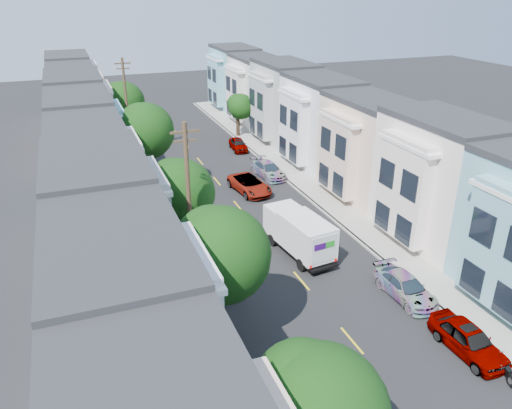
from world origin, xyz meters
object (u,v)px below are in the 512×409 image
(lead_sedan, at_px, (250,185))
(parked_right_b, at_px, (405,287))
(motorcycle, at_px, (503,368))
(tree_c, at_px, (179,194))
(parked_right_c, at_px, (268,170))
(tree_b, at_px, (220,256))
(utility_pole_far, at_px, (127,108))
(parked_right_a, at_px, (468,340))
(tree_e, at_px, (122,103))
(utility_pole_near, at_px, (189,208))
(parked_right_d, at_px, (238,144))
(parked_left_c, at_px, (217,274))
(tree_d, at_px, (145,132))
(tree_far_r, at_px, (240,107))
(fedex_truck, at_px, (299,232))
(parked_left_d, at_px, (174,199))

(lead_sedan, height_order, parked_right_b, lead_sedan)
(lead_sedan, relative_size, motorcycle, 2.55)
(tree_c, distance_m, parked_right_b, 14.68)
(parked_right_c, bearing_deg, tree_b, -122.70)
(utility_pole_far, relative_size, parked_right_a, 2.17)
(tree_e, xyz_separation_m, utility_pole_near, (0.00, -30.13, 0.33))
(utility_pole_near, bearing_deg, tree_c, 90.05)
(utility_pole_near, distance_m, parked_right_a, 16.14)
(lead_sedan, bearing_deg, parked_right_d, 68.27)
(tree_c, bearing_deg, parked_left_c, -65.81)
(tree_c, height_order, tree_d, tree_d)
(tree_far_r, height_order, lead_sedan, tree_far_r)
(utility_pole_near, xyz_separation_m, parked_right_b, (11.20, -5.70, -4.49))
(fedex_truck, xyz_separation_m, parked_right_a, (3.59, -11.95, -0.85))
(tree_b, bearing_deg, motorcycle, -30.22)
(utility_pole_far, xyz_separation_m, parked_right_c, (11.20, -10.53, -4.47))
(parked_right_a, height_order, parked_right_b, parked_right_a)
(tree_e, relative_size, parked_right_a, 1.56)
(lead_sedan, bearing_deg, parked_right_b, -88.18)
(tree_far_r, relative_size, parked_right_d, 1.28)
(tree_b, bearing_deg, parked_left_c, 75.80)
(parked_left_c, distance_m, parked_right_b, 11.17)
(tree_d, relative_size, utility_pole_far, 0.80)
(parked_right_d, bearing_deg, utility_pole_far, 175.35)
(tree_e, bearing_deg, tree_c, -90.00)
(utility_pole_far, xyz_separation_m, lead_sedan, (8.23, -13.52, -4.45))
(tree_b, distance_m, lead_sedan, 20.62)
(tree_c, relative_size, parked_left_d, 1.68)
(tree_d, distance_m, parked_right_b, 24.11)
(tree_e, bearing_deg, motorcycle, -74.82)
(parked_right_c, bearing_deg, lead_sedan, -139.88)
(tree_far_r, height_order, utility_pole_near, utility_pole_near)
(parked_right_a, relative_size, motorcycle, 2.32)
(tree_far_r, relative_size, parked_left_d, 1.19)
(lead_sedan, distance_m, parked_right_c, 4.21)
(lead_sedan, distance_m, parked_right_d, 12.05)
(parked_left_c, xyz_separation_m, parked_right_c, (9.80, 15.81, 0.05))
(utility_pole_near, height_order, motorcycle, utility_pole_near)
(parked_right_a, height_order, parked_right_d, parked_right_a)
(parked_left_d, bearing_deg, tree_far_r, 60.40)
(lead_sedan, bearing_deg, tree_far_r, 65.94)
(tree_far_r, xyz_separation_m, utility_pole_near, (-13.19, -29.13, 1.63))
(tree_e, distance_m, motorcycle, 44.54)
(parked_right_b, relative_size, motorcycle, 2.22)
(utility_pole_near, height_order, parked_right_b, utility_pole_near)
(motorcycle, bearing_deg, utility_pole_near, 148.69)
(parked_left_c, xyz_separation_m, parked_right_a, (9.80, -10.41, 0.11))
(lead_sedan, xyz_separation_m, parked_left_c, (-6.83, -12.83, -0.07))
(parked_left_d, distance_m, parked_right_a, 24.55)
(parked_left_d, relative_size, motorcycle, 2.15)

